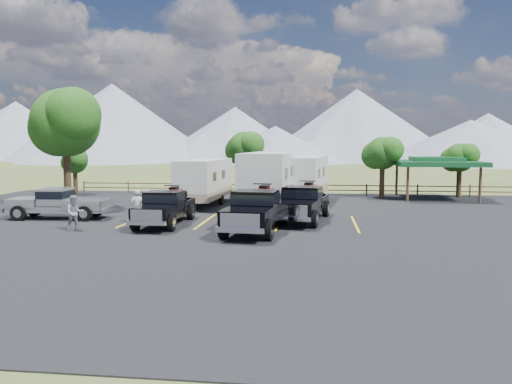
# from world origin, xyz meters

# --- Properties ---
(ground) EXTENTS (320.00, 320.00, 0.00)m
(ground) POSITION_xyz_m (0.00, 0.00, 0.00)
(ground) COLOR #465423
(ground) RESTS_ON ground
(asphalt_lot) EXTENTS (44.00, 34.00, 0.04)m
(asphalt_lot) POSITION_xyz_m (0.00, 3.00, 0.02)
(asphalt_lot) COLOR black
(asphalt_lot) RESTS_ON ground
(stall_lines) EXTENTS (12.12, 5.50, 0.01)m
(stall_lines) POSITION_xyz_m (0.00, 4.00, 0.04)
(stall_lines) COLOR gold
(stall_lines) RESTS_ON asphalt_lot
(tree_big_nw) EXTENTS (5.54, 5.18, 7.84)m
(tree_big_nw) POSITION_xyz_m (-12.55, 9.03, 5.60)
(tree_big_nw) COLOR black
(tree_big_nw) RESTS_ON ground
(tree_ne_a) EXTENTS (3.11, 2.92, 4.76)m
(tree_ne_a) POSITION_xyz_m (8.97, 17.01, 3.48)
(tree_ne_a) COLOR black
(tree_ne_a) RESTS_ON ground
(tree_ne_b) EXTENTS (2.77, 2.59, 4.27)m
(tree_ne_b) POSITION_xyz_m (14.98, 18.01, 3.13)
(tree_ne_b) COLOR black
(tree_ne_b) RESTS_ON ground
(tree_north) EXTENTS (3.46, 3.24, 5.25)m
(tree_north) POSITION_xyz_m (-2.03, 19.02, 3.83)
(tree_north) COLOR black
(tree_north) RESTS_ON ground
(tree_nw_small) EXTENTS (2.59, 2.43, 3.85)m
(tree_nw_small) POSITION_xyz_m (-16.02, 17.01, 2.78)
(tree_nw_small) COLOR black
(tree_nw_small) RESTS_ON ground
(rail_fence) EXTENTS (36.12, 0.12, 1.00)m
(rail_fence) POSITION_xyz_m (2.00, 18.50, 0.61)
(rail_fence) COLOR brown
(rail_fence) RESTS_ON ground
(pavilion) EXTENTS (6.20, 6.20, 3.22)m
(pavilion) POSITION_xyz_m (13.00, 17.00, 2.79)
(pavilion) COLOR brown
(pavilion) RESTS_ON ground
(mountain_range) EXTENTS (209.00, 71.00, 20.00)m
(mountain_range) POSITION_xyz_m (-7.63, 105.98, 7.87)
(mountain_range) COLOR slate
(mountain_range) RESTS_ON ground
(rig_left) EXTENTS (2.09, 5.87, 1.96)m
(rig_left) POSITION_xyz_m (-3.85, 2.67, 0.98)
(rig_left) COLOR black
(rig_left) RESTS_ON asphalt_lot
(rig_center) EXTENTS (2.83, 6.79, 2.21)m
(rig_center) POSITION_xyz_m (1.12, 1.31, 1.10)
(rig_center) COLOR black
(rig_center) RESTS_ON asphalt_lot
(rig_right) EXTENTS (3.01, 6.58, 2.12)m
(rig_right) POSITION_xyz_m (3.24, 4.75, 1.06)
(rig_right) COLOR black
(rig_right) RESTS_ON asphalt_lot
(trailer_left) EXTENTS (2.63, 8.97, 3.11)m
(trailer_left) POSITION_xyz_m (-3.65, 11.05, 1.67)
(trailer_left) COLOR silver
(trailer_left) RESTS_ON asphalt_lot
(trailer_center) EXTENTS (3.19, 10.48, 3.63)m
(trailer_center) POSITION_xyz_m (0.95, 9.58, 1.94)
(trailer_center) COLOR silver
(trailer_center) RESTS_ON asphalt_lot
(trailer_right) EXTENTS (3.40, 9.44, 3.26)m
(trailer_right) POSITION_xyz_m (3.19, 13.80, 1.75)
(trailer_right) COLOR silver
(trailer_right) RESTS_ON asphalt_lot
(pickup_silver) EXTENTS (5.84, 2.32, 1.72)m
(pickup_silver) POSITION_xyz_m (-10.39, 3.88, 0.93)
(pickup_silver) COLOR gray
(pickup_silver) RESTS_ON asphalt_lot
(person_a) EXTENTS (0.76, 0.60, 1.81)m
(person_a) POSITION_xyz_m (-5.37, 2.67, 0.95)
(person_a) COLOR #BDBDBD
(person_a) RESTS_ON asphalt_lot
(person_b) EXTENTS (1.06, 1.01, 1.72)m
(person_b) POSITION_xyz_m (-7.67, 0.35, 0.90)
(person_b) COLOR gray
(person_b) RESTS_ON asphalt_lot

